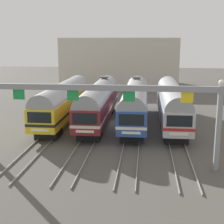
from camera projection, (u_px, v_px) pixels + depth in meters
ground_plane at (117, 123)px, 39.06m from camera, size 160.00×160.00×0.00m
track_bed at (126, 98)px, 55.54m from camera, size 14.38×70.00×0.15m
commuter_train_yellow at (63, 100)px, 39.13m from camera, size 2.88×18.06×4.77m
commuter_train_maroon at (99, 101)px, 38.69m from camera, size 2.88×18.06×5.05m
commuter_train_blue at (135, 102)px, 38.25m from camera, size 2.88×18.06×5.05m
commuter_train_stainless at (172, 102)px, 37.81m from camera, size 2.88×18.06×4.77m
catenary_gantry at (101, 102)px, 24.84m from camera, size 18.12×0.44×6.97m
maintenance_building at (120, 61)px, 71.82m from camera, size 25.00×10.00×10.15m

